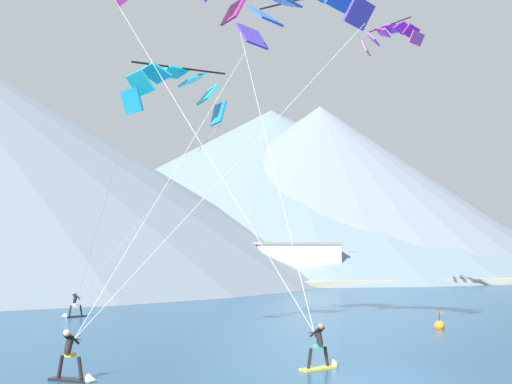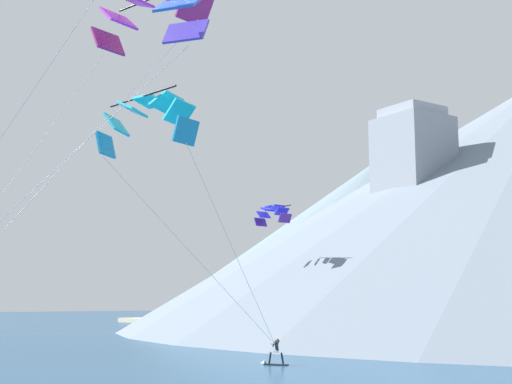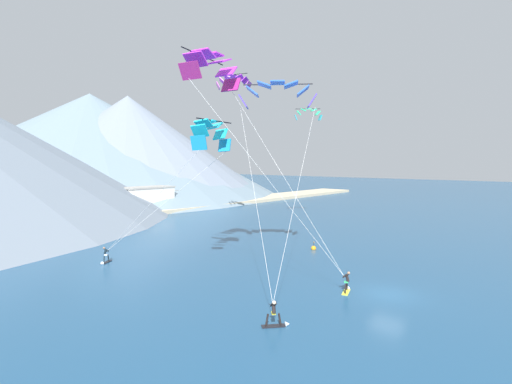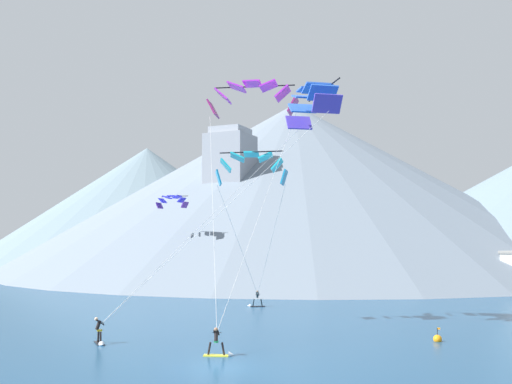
# 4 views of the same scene
# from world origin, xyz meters

# --- Properties ---
(ground_plane) EXTENTS (400.00, 400.00, 0.00)m
(ground_plane) POSITION_xyz_m (0.00, 0.00, 0.00)
(ground_plane) COLOR navy
(kitesurfer_near_lead) EXTENTS (1.77, 0.95, 1.71)m
(kitesurfer_near_lead) POSITION_xyz_m (-1.47, 2.62, 0.49)
(kitesurfer_near_lead) COLOR yellow
(kitesurfer_near_lead) RESTS_ON ground
(kitesurfer_near_trail) EXTENTS (1.58, 1.43, 1.76)m
(kitesurfer_near_trail) POSITION_xyz_m (-10.13, 2.72, 0.53)
(kitesurfer_near_trail) COLOR black
(kitesurfer_near_trail) RESTS_ON ground
(kitesurfer_mid_center) EXTENTS (1.70, 1.23, 1.63)m
(kitesurfer_mid_center) POSITION_xyz_m (-9.20, 24.79, 0.44)
(kitesurfer_mid_center) COLOR black
(kitesurfer_mid_center) RESTS_ON ground
(parafoil_kite_near_lead) EXTENTS (7.45, 13.13, 17.89)m
(parafoil_kite_near_lead) POSITION_xyz_m (-4.63, 14.08, 18.12)
(parafoil_kite_near_lead) COLOR #A42173
(parafoil_kite_near_trail) EXTENTS (14.31, 11.92, 16.05)m
(parafoil_kite_near_trail) POSITION_xyz_m (1.18, 11.44, 16.44)
(parafoil_kite_near_trail) COLOR #523CC1
(parafoil_kite_mid_center) EXTENTS (6.95, 12.30, 12.35)m
(parafoil_kite_mid_center) POSITION_xyz_m (-4.80, 14.24, 12.47)
(parafoil_kite_mid_center) COLOR #1688BE
(parafoil_kite_distant_low_drift) EXTENTS (4.59, 1.37, 1.72)m
(parafoil_kite_distant_low_drift) POSITION_xyz_m (-27.04, 37.66, 11.74)
(parafoil_kite_distant_low_drift) COLOR #46218E
(race_marker_buoy) EXTENTS (0.56, 0.56, 1.02)m
(race_marker_buoy) POSITION_xyz_m (9.33, 12.48, 0.16)
(race_marker_buoy) COLOR orange
(race_marker_buoy) RESTS_ON ground
(shoreline_strip) EXTENTS (180.00, 10.00, 0.70)m
(shoreline_strip) POSITION_xyz_m (0.00, 55.08, 0.35)
(shoreline_strip) COLOR #BCAD8E
(shoreline_strip) RESTS_ON ground
(shore_building_harbour_front) EXTENTS (7.37, 6.51, 5.70)m
(shore_building_harbour_front) POSITION_xyz_m (-8.00, 56.71, 2.86)
(shore_building_harbour_front) COLOR #B7AD9E
(shore_building_harbour_front) RESTS_ON ground
(shore_building_quay_east) EXTENTS (10.01, 5.22, 5.00)m
(shore_building_quay_east) POSITION_xyz_m (3.44, 59.66, 2.51)
(shore_building_quay_east) COLOR beige
(shore_building_quay_east) RESTS_ON ground
(shore_building_quay_west) EXTENTS (9.06, 5.20, 6.95)m
(shore_building_quay_west) POSITION_xyz_m (-27.08, 56.96, 3.49)
(shore_building_quay_west) COLOR silver
(shore_building_quay_west) RESTS_ON ground
(highrise_tower) EXTENTS (7.00, 7.00, 25.26)m
(highrise_tower) POSITION_xyz_m (-28.88, 58.49, 12.42)
(highrise_tower) COLOR gray
(highrise_tower) RESTS_ON ground
(mountain_peak_west_ridge) EXTENTS (83.64, 83.64, 29.14)m
(mountain_peak_west_ridge) POSITION_xyz_m (-68.59, 91.11, 14.57)
(mountain_peak_west_ridge) COLOR slate
(mountain_peak_west_ridge) RESTS_ON ground
(mountain_peak_east_shoulder) EXTENTS (120.61, 120.61, 35.85)m
(mountain_peak_east_shoulder) POSITION_xyz_m (-28.47, 88.72, 17.93)
(mountain_peak_east_shoulder) COLOR slate
(mountain_peak_east_shoulder) RESTS_ON ground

